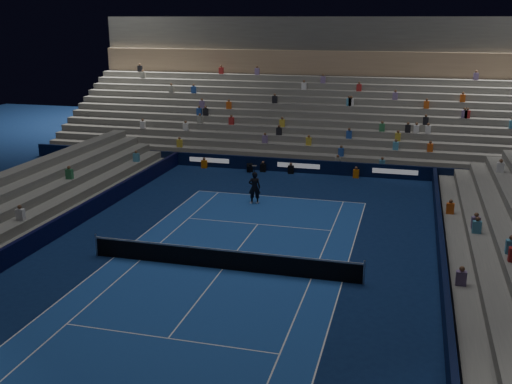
% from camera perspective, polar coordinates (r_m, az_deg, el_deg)
% --- Properties ---
extents(ground, '(90.00, 90.00, 0.00)m').
position_cam_1_polar(ground, '(27.72, -3.19, -7.35)').
color(ground, '#0C1E49').
rests_on(ground, ground).
extents(court_surface, '(10.97, 23.77, 0.01)m').
position_cam_1_polar(court_surface, '(27.72, -3.19, -7.34)').
color(court_surface, '#1B4697').
rests_on(court_surface, ground).
extents(sponsor_barrier_far, '(44.00, 0.25, 1.00)m').
position_cam_1_polar(sponsor_barrier_far, '(44.63, 4.10, 2.50)').
color(sponsor_barrier_far, black).
rests_on(sponsor_barrier_far, ground).
extents(sponsor_barrier_east, '(0.25, 37.00, 1.00)m').
position_cam_1_polar(sponsor_barrier_east, '(26.41, 17.47, -8.19)').
color(sponsor_barrier_east, black).
rests_on(sponsor_barrier_east, ground).
extents(sponsor_barrier_west, '(0.25, 37.00, 1.00)m').
position_cam_1_polar(sponsor_barrier_west, '(31.71, -20.18, -4.29)').
color(sponsor_barrier_west, black).
rests_on(sponsor_barrier_west, ground).
extents(grandstand_main, '(44.00, 15.20, 11.20)m').
position_cam_1_polar(grandstand_main, '(53.19, 6.09, 7.84)').
color(grandstand_main, slate).
rests_on(grandstand_main, ground).
extents(tennis_net, '(12.90, 0.10, 1.10)m').
position_cam_1_polar(tennis_net, '(27.52, -3.21, -6.39)').
color(tennis_net, '#B2B2B7').
rests_on(tennis_net, ground).
extents(tennis_player, '(0.82, 0.62, 2.02)m').
position_cam_1_polar(tennis_player, '(36.91, -0.14, 0.42)').
color(tennis_player, black).
rests_on(tennis_player, ground).
extents(broadcast_camera, '(0.60, 0.96, 0.58)m').
position_cam_1_polar(broadcast_camera, '(44.79, -0.61, 2.33)').
color(broadcast_camera, black).
rests_on(broadcast_camera, ground).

